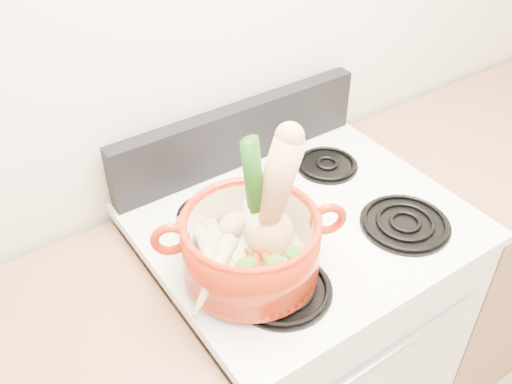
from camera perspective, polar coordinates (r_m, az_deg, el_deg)
wall_back at (r=1.49m, az=-3.00°, el=14.99°), size 3.50×0.02×2.60m
stove_body at (r=1.80m, az=4.02°, el=-14.45°), size 0.76×0.65×0.92m
cooktop at (r=1.45m, az=4.85°, el=-3.13°), size 0.78×0.67×0.03m
control_backsplash at (r=1.58m, az=-1.72°, el=5.72°), size 0.76×0.05×0.18m
oven_handle at (r=1.41m, az=13.39°, el=-15.46°), size 0.60×0.02×0.02m
burner_front_left at (r=1.26m, az=2.59°, el=-9.61°), size 0.22×0.22×0.02m
burner_front_right at (r=1.46m, az=14.69°, el=-2.99°), size 0.22×0.22×0.02m
burner_back_left at (r=1.44m, az=-4.52°, el=-2.21°), size 0.17×0.17×0.02m
burner_back_right at (r=1.62m, az=7.12°, el=2.80°), size 0.17×0.17×0.02m
dutch_oven at (r=1.23m, az=-0.53°, el=-5.44°), size 0.39×0.39×0.15m
pot_handle_left at (r=1.19m, az=-8.59°, el=-4.70°), size 0.08×0.05×0.08m
pot_handle_right at (r=1.23m, az=7.20°, el=-2.70°), size 0.08×0.05×0.08m
squash at (r=1.19m, az=1.38°, el=-0.79°), size 0.21×0.15×0.31m
leek at (r=1.18m, az=-0.05°, el=-0.74°), size 0.07×0.09×0.31m
ginger at (r=1.32m, az=-2.39°, el=-3.30°), size 0.10×0.09×0.04m
parsnip_0 at (r=1.23m, az=-2.95°, el=-6.68°), size 0.08×0.22×0.06m
parsnip_1 at (r=1.21m, az=-4.34°, el=-7.66°), size 0.09×0.18×0.05m
parsnip_2 at (r=1.25m, az=-4.38°, el=-5.26°), size 0.08×0.21×0.06m
parsnip_3 at (r=1.18m, az=-4.37°, el=-8.24°), size 0.19×0.15×0.06m
carrot_0 at (r=1.22m, az=0.29°, el=-8.08°), size 0.05×0.14×0.04m
carrot_1 at (r=1.21m, az=-0.26°, el=-7.74°), size 0.13×0.13×0.05m
carrot_2 at (r=1.22m, az=1.54°, el=-7.14°), size 0.04×0.16×0.04m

